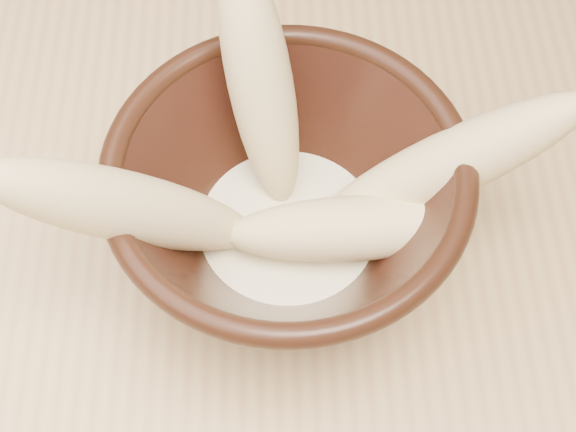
{
  "coord_description": "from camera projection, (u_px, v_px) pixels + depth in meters",
  "views": [
    {
      "loc": [
        0.01,
        -0.27,
        1.19
      ],
      "look_at": [
        0.01,
        -0.04,
        0.8
      ],
      "focal_mm": 50.0,
      "sensor_mm": 36.0,
      "label": 1
    }
  ],
  "objects": [
    {
      "name": "banana_across",
      "position": [
        349.0,
        229.0,
        0.44
      ],
      "size": [
        0.14,
        0.04,
        0.05
      ],
      "primitive_type": "ellipsoid",
      "rotation": [
        1.5,
        0.0,
        1.57
      ],
      "color": "#D5BF7E",
      "rests_on": "bowl"
    },
    {
      "name": "table",
      "position": [
        269.0,
        255.0,
        0.59
      ],
      "size": [
        1.2,
        0.8,
        0.75
      ],
      "color": "tan",
      "rests_on": "ground"
    },
    {
      "name": "milk_puddle",
      "position": [
        288.0,
        231.0,
        0.47
      ],
      "size": [
        0.11,
        0.11,
        0.02
      ],
      "primitive_type": "cylinder",
      "color": "beige",
      "rests_on": "bowl"
    },
    {
      "name": "banana_right",
      "position": [
        444.0,
        166.0,
        0.43
      ],
      "size": [
        0.16,
        0.05,
        0.12
      ],
      "primitive_type": "ellipsoid",
      "rotation": [
        0.95,
        0.0,
        1.67
      ],
      "color": "#D5BF7E",
      "rests_on": "bowl"
    },
    {
      "name": "banana_left",
      "position": [
        132.0,
        208.0,
        0.4
      ],
      "size": [
        0.15,
        0.07,
        0.14
      ],
      "primitive_type": "ellipsoid",
      "rotation": [
        0.79,
        0.0,
        -1.3
      ],
      "color": "#D5BF7E",
      "rests_on": "bowl"
    },
    {
      "name": "bowl",
      "position": [
        288.0,
        208.0,
        0.45
      ],
      "size": [
        0.2,
        0.2,
        0.11
      ],
      "rotation": [
        0.0,
        0.0,
        0.01
      ],
      "color": "black",
      "rests_on": "table"
    },
    {
      "name": "banana_upright",
      "position": [
        260.0,
        81.0,
        0.44
      ],
      "size": [
        0.07,
        0.11,
        0.15
      ],
      "primitive_type": "ellipsoid",
      "rotation": [
        0.53,
        0.0,
        3.44
      ],
      "color": "#D5BF7E",
      "rests_on": "bowl"
    }
  ]
}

